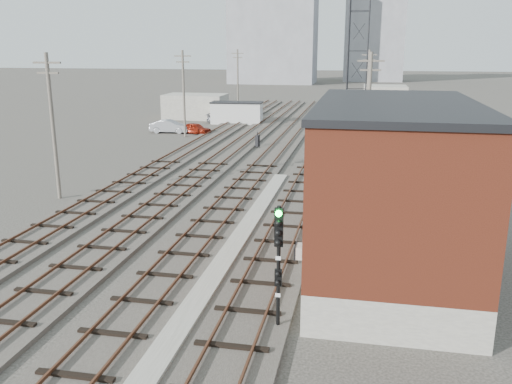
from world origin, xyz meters
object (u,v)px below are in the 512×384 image
(switch_stand, at_px, (257,141))
(car_grey, at_px, (224,119))
(site_trailer, at_px, (237,113))
(car_red, at_px, (196,128))
(car_silver, at_px, (170,126))
(signal_mast, at_px, (278,258))

(switch_stand, xyz_separation_m, car_grey, (-7.44, 15.81, -0.07))
(switch_stand, bearing_deg, car_grey, 139.73)
(switch_stand, bearing_deg, site_trailer, 134.33)
(car_red, xyz_separation_m, car_silver, (-3.04, 0.13, 0.11))
(signal_mast, relative_size, car_silver, 1.00)
(signal_mast, distance_m, site_trailer, 51.51)
(signal_mast, relative_size, site_trailer, 0.67)
(car_red, relative_size, car_grey, 0.85)
(signal_mast, distance_m, switch_stand, 34.48)
(signal_mast, xyz_separation_m, car_silver, (-18.70, 40.86, -1.90))
(car_red, bearing_deg, signal_mast, -139.46)
(switch_stand, relative_size, car_silver, 0.33)
(signal_mast, distance_m, car_red, 43.68)
(switch_stand, relative_size, site_trailer, 0.22)
(switch_stand, xyz_separation_m, car_red, (-8.36, 7.09, -0.07))
(site_trailer, distance_m, car_grey, 1.82)
(site_trailer, distance_m, car_silver, 10.56)
(car_silver, xyz_separation_m, car_grey, (3.96, 8.59, -0.11))
(car_red, height_order, car_silver, car_silver)
(switch_stand, bearing_deg, car_red, 164.25)
(site_trailer, height_order, car_red, site_trailer)
(car_red, height_order, car_grey, same)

